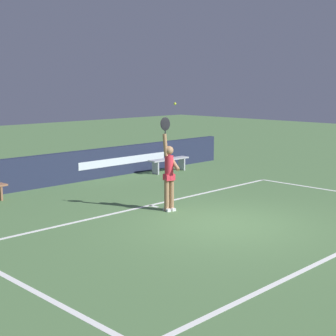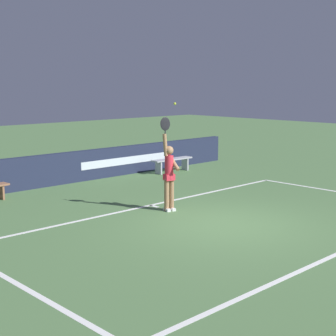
% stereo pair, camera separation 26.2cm
% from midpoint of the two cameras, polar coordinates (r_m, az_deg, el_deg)
% --- Properties ---
extents(ground_plane, '(60.00, 60.00, 0.00)m').
position_cam_midpoint_polar(ground_plane, '(12.20, 5.91, -6.15)').
color(ground_plane, '#507645').
extents(court_lines, '(10.65, 5.60, 0.00)m').
position_cam_midpoint_polar(court_lines, '(12.15, 6.21, -6.21)').
color(court_lines, white).
rests_on(court_lines, ground).
extents(back_wall, '(15.10, 0.22, 1.02)m').
position_cam_midpoint_polar(back_wall, '(17.14, -12.08, -0.06)').
color(back_wall, '#202742').
rests_on(back_wall, ground).
extents(tennis_player, '(0.46, 0.48, 2.42)m').
position_cam_midpoint_polar(tennis_player, '(13.18, -0.46, -0.48)').
color(tennis_player, '#9F7450').
rests_on(tennis_player, ground).
extents(tennis_ball, '(0.06, 0.06, 0.06)m').
position_cam_midpoint_polar(tennis_ball, '(12.80, 0.18, 7.09)').
color(tennis_ball, '#C6DB35').
extents(courtside_bench_far, '(1.75, 0.42, 0.50)m').
position_cam_midpoint_polar(courtside_bench_far, '(19.06, -0.29, 0.72)').
color(courtside_bench_far, '#AAABB8').
rests_on(courtside_bench_far, ground).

